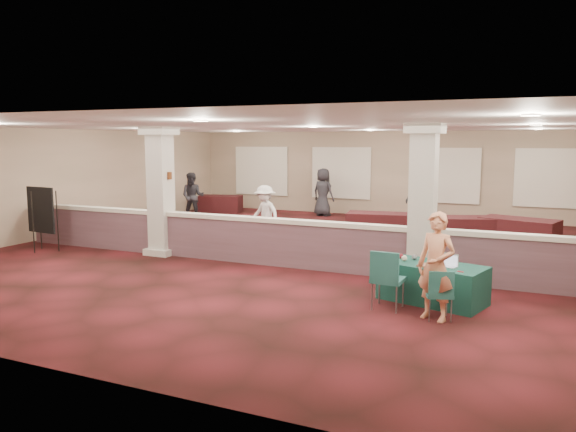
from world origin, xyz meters
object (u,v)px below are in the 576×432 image
at_px(easel_board, 41,211).
at_px(attendee_a, 193,196).
at_px(near_table, 432,283).
at_px(far_table_back_center, 378,225).
at_px(far_table_front_right, 460,231).
at_px(attendee_b, 265,213).
at_px(attendee_c, 417,201).
at_px(conf_chair_side, 386,275).
at_px(far_table_back_right, 519,233).
at_px(far_table_front_center, 309,237).
at_px(attendee_d, 323,192).
at_px(conf_chair_main, 440,291).
at_px(far_table_front_left, 214,230).
at_px(far_table_back_left, 220,204).
at_px(woman, 436,266).

xyz_separation_m(easel_board, attendee_a, (0.28, 6.50, -0.21)).
bearing_deg(near_table, far_table_back_center, 128.76).
height_order(far_table_front_right, attendee_b, attendee_b).
bearing_deg(far_table_back_center, far_table_front_right, -4.77).
height_order(far_table_front_right, attendee_c, attendee_c).
bearing_deg(near_table, conf_chair_side, -112.78).
bearing_deg(far_table_back_right, conf_chair_side, -104.59).
relative_size(conf_chair_side, far_table_front_center, 0.54).
bearing_deg(attendee_b, attendee_d, 113.68).
relative_size(near_table, conf_chair_side, 1.75).
bearing_deg(conf_chair_main, near_table, 85.48).
xyz_separation_m(near_table, far_table_front_left, (-6.58, 3.30, 0.04)).
distance_m(conf_chair_main, far_table_back_left, 14.54).
height_order(easel_board, attendee_b, easel_board).
bearing_deg(conf_chair_side, near_table, 53.94).
bearing_deg(attendee_b, far_table_front_center, -9.18).
bearing_deg(far_table_back_right, far_table_back_center, 180.00).
bearing_deg(attendee_c, conf_chair_main, -135.78).
distance_m(far_table_back_center, attendee_b, 3.42).
height_order(far_table_back_right, attendee_d, attendee_d).
bearing_deg(conf_chair_main, far_table_back_center, 91.98).
bearing_deg(far_table_front_right, conf_chair_side, -92.81).
bearing_deg(far_table_front_center, attendee_d, 107.96).
bearing_deg(near_table, attendee_b, 157.32).
relative_size(near_table, far_table_front_left, 0.94).
xyz_separation_m(conf_chair_side, easel_board, (-9.42, 1.31, 0.46)).
bearing_deg(attendee_d, far_table_front_left, 99.66).
height_order(easel_board, woman, woman).
height_order(far_table_front_center, far_table_back_left, far_table_front_center).
height_order(far_table_front_left, attendee_c, attendee_c).
height_order(far_table_front_left, far_table_front_right, far_table_front_left).
xyz_separation_m(far_table_front_center, attendee_c, (1.71, 5.19, 0.51)).
distance_m(woman, far_table_back_right, 7.28).
bearing_deg(attendee_b, far_table_back_left, 151.82).
height_order(far_table_back_center, attendee_c, attendee_c).
relative_size(far_table_front_left, far_table_back_center, 1.05).
relative_size(easel_board, far_table_back_right, 0.87).
xyz_separation_m(far_table_front_right, far_table_back_left, (-9.70, 3.27, -0.04)).
height_order(far_table_back_right, attendee_b, attendee_b).
bearing_deg(far_table_front_left, easel_board, -141.15).
height_order(attendee_a, attendee_d, attendee_d).
bearing_deg(conf_chair_side, far_table_front_center, 128.87).
bearing_deg(easel_board, far_table_front_center, 29.43).
height_order(near_table, far_table_front_right, far_table_front_right).
bearing_deg(conf_chair_main, conf_chair_side, 147.42).
bearing_deg(far_table_back_center, easel_board, -142.23).
height_order(conf_chair_main, easel_board, easel_board).
distance_m(conf_chair_side, far_table_front_left, 7.23).
bearing_deg(far_table_front_left, far_table_back_right, 20.47).
bearing_deg(attendee_a, attendee_c, -11.69).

